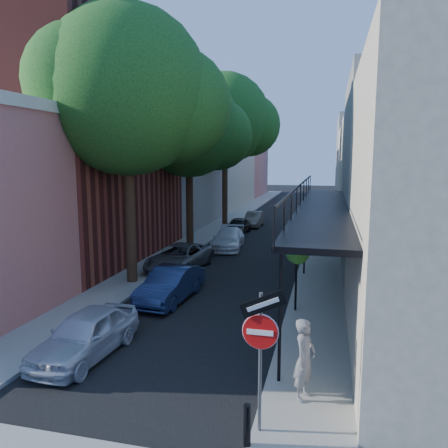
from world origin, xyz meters
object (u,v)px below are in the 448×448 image
Objects in this scene: sign_post at (261,337)px; parked_car_b at (170,285)px; pedestrian at (305,359)px; parked_car_d at (228,239)px; parked_car_f at (254,219)px; parked_car_a at (86,334)px; oak_mid at (196,129)px; bollard at (247,425)px; parked_car_e at (238,226)px; parked_car_c at (180,257)px; oak_far at (231,120)px; oak_near at (139,95)px.

sign_post is 0.78× the size of parked_car_b.
pedestrian is (0.76, 1.40, -1.01)m from sign_post.
parked_car_d reaches higher than parked_car_f.
pedestrian is at bearing -77.28° from parked_car_f.
sign_post reaches higher than parked_car_a.
oak_mid is at bearing 171.00° from parked_car_d.
oak_mid reaches higher than bollard.
parked_car_b is 14.93m from parked_car_e.
parked_car_c is (0.82, -5.54, -6.44)m from oak_mid.
parked_car_d is (1.91, -9.17, -7.66)m from oak_far.
pedestrian is (5.32, -5.86, 0.39)m from parked_car_b.
parked_car_b reaches higher than parked_car_d.
bollard is 0.07× the size of oak_far.
oak_near reaches higher than sign_post.
sign_post is at bearing -80.01° from parked_car_d.
oak_mid is 8.28m from parked_car_e.
parked_car_d is at bearing 85.00° from parked_car_c.
oak_near is at bearing 125.09° from sign_post.
parked_car_d reaches higher than bollard.
parked_car_b is 1.14× the size of parked_car_e.
parked_car_d is at bearing 104.18° from bollard.
parked_car_c is 2.44× the size of pedestrian.
parked_car_b is at bearing -45.74° from oak_near.
bollard is 19.96m from oak_mid.
parked_car_b is (-4.40, 7.74, 0.12)m from bollard.
parked_car_e is (0.68, 10.48, -0.04)m from parked_car_c.
parked_car_a is 0.90× the size of parked_car_d.
oak_far is (0.01, 17.01, 0.38)m from oak_near.
parked_car_c is at bearing 114.68° from bollard.
parked_car_f is 25.09m from pedestrian.
parked_car_d is at bearing 91.89° from parked_car_a.
oak_mid is 18.48m from pedestrian.
sign_post is 0.26× the size of oak_near.
parked_car_f is at bearing -10.73° from oak_far.
oak_mid is at bearing 105.73° from parked_car_b.
parked_car_a is (1.39, -6.96, -7.24)m from oak_near.
parked_car_b is at bearing -86.78° from parked_car_e.
parked_car_b is at bearing -78.57° from oak_mid.
oak_far reaches higher than bollard.
parked_car_a is 0.84× the size of parked_car_c.
parked_car_e is at bearing 73.15° from oak_mid.
sign_post is at bearing -53.60° from parked_car_b.
pedestrian is (7.29, -7.88, -6.85)m from oak_near.
oak_mid is (-6.42, 17.73, 6.54)m from bollard.
pedestrian is at bearing 63.89° from bollard.
oak_mid is 3.01× the size of parked_car_e.
parked_car_f is (-4.40, 26.40, 0.05)m from bollard.
oak_far is at bearing 110.41° from parked_car_e.
parked_car_e is at bearing -97.51° from parked_car_f.
bollard is 13.78m from oak_near.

